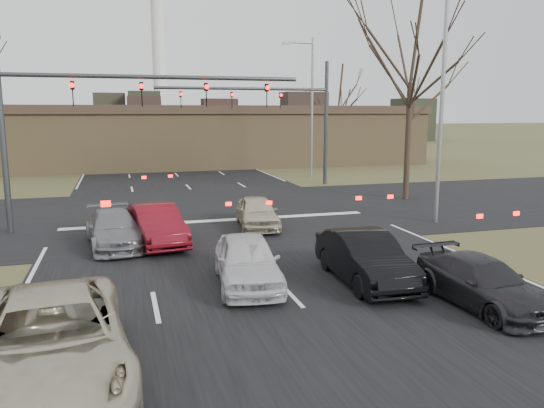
# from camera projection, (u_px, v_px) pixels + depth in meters

# --- Properties ---
(ground) EXTENTS (360.00, 360.00, 0.00)m
(ground) POSITION_uv_depth(u_px,v_px,m) (333.00, 340.00, 11.27)
(ground) COLOR #494827
(ground) RESTS_ON ground
(road_main) EXTENTS (14.00, 300.00, 0.02)m
(road_main) POSITION_uv_depth(u_px,v_px,m) (152.00, 149.00, 68.03)
(road_main) COLOR black
(road_main) RESTS_ON ground
(road_cross) EXTENTS (200.00, 14.00, 0.02)m
(road_cross) POSITION_uv_depth(u_px,v_px,m) (212.00, 212.00, 25.46)
(road_cross) COLOR black
(road_cross) RESTS_ON ground
(building) EXTENTS (42.40, 10.40, 5.30)m
(building) POSITION_uv_depth(u_px,v_px,m) (190.00, 136.00, 47.31)
(building) COLOR olive
(building) RESTS_ON ground
(mast_arm_near) EXTENTS (12.12, 0.24, 8.00)m
(mast_arm_near) POSITION_uv_depth(u_px,v_px,m) (89.00, 105.00, 21.26)
(mast_arm_near) COLOR #383A3D
(mast_arm_near) RESTS_ON ground
(mast_arm_far) EXTENTS (11.12, 0.24, 8.00)m
(mast_arm_far) POSITION_uv_depth(u_px,v_px,m) (285.00, 108.00, 33.86)
(mast_arm_far) COLOR #383A3D
(mast_arm_far) RESTS_ON ground
(streetlight_right_near) EXTENTS (2.34, 0.25, 10.00)m
(streetlight_right_near) POSITION_uv_depth(u_px,v_px,m) (439.00, 92.00, 22.18)
(streetlight_right_near) COLOR gray
(streetlight_right_near) RESTS_ON ground
(streetlight_right_far) EXTENTS (2.34, 0.25, 10.00)m
(streetlight_right_far) POSITION_uv_depth(u_px,v_px,m) (310.00, 100.00, 38.40)
(streetlight_right_far) COLOR gray
(streetlight_right_far) RESTS_ON ground
(tree_right_near) EXTENTS (6.90, 6.90, 11.50)m
(tree_right_near) POSITION_uv_depth(u_px,v_px,m) (413.00, 33.00, 27.89)
(tree_right_near) COLOR black
(tree_right_near) RESTS_ON ground
(tree_right_far) EXTENTS (5.40, 5.40, 9.00)m
(tree_right_far) POSITION_uv_depth(u_px,v_px,m) (339.00, 87.00, 47.29)
(tree_right_far) COLOR black
(tree_right_far) RESTS_ON ground
(car_silver_suv) EXTENTS (3.13, 5.88, 1.57)m
(car_silver_suv) POSITION_uv_depth(u_px,v_px,m) (52.00, 340.00, 9.45)
(car_silver_suv) COLOR #BAB197
(car_silver_suv) RESTS_ON ground
(car_white_sedan) EXTENTS (2.14, 4.33, 1.42)m
(car_white_sedan) POSITION_uv_depth(u_px,v_px,m) (247.00, 261.00, 14.72)
(car_white_sedan) COLOR silver
(car_white_sedan) RESTS_ON ground
(car_black_hatch) EXTENTS (1.67, 4.42, 1.44)m
(car_black_hatch) POSITION_uv_depth(u_px,v_px,m) (365.00, 258.00, 14.98)
(car_black_hatch) COLOR black
(car_black_hatch) RESTS_ON ground
(car_charcoal_sedan) EXTENTS (1.88, 4.20, 1.20)m
(car_charcoal_sedan) POSITION_uv_depth(u_px,v_px,m) (482.00, 283.00, 13.19)
(car_charcoal_sedan) COLOR black
(car_charcoal_sedan) RESTS_ON ground
(car_grey_ahead) EXTENTS (2.29, 4.62, 1.29)m
(car_grey_ahead) POSITION_uv_depth(u_px,v_px,m) (114.00, 229.00, 19.03)
(car_grey_ahead) COLOR gray
(car_grey_ahead) RESTS_ON ground
(car_red_ahead) EXTENTS (2.12, 4.55, 1.44)m
(car_red_ahead) POSITION_uv_depth(u_px,v_px,m) (156.00, 225.00, 19.35)
(car_red_ahead) COLOR maroon
(car_red_ahead) RESTS_ON ground
(car_silver_ahead) EXTENTS (2.01, 4.04, 1.32)m
(car_silver_ahead) POSITION_uv_depth(u_px,v_px,m) (257.00, 212.00, 22.09)
(car_silver_ahead) COLOR beige
(car_silver_ahead) RESTS_ON ground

